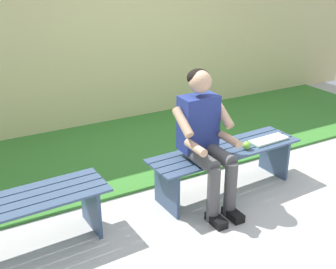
{
  "coord_description": "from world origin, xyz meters",
  "views": [
    {
      "loc": [
        2.23,
        2.88,
        2.1
      ],
      "look_at": [
        0.71,
        0.15,
        0.79
      ],
      "focal_mm": 44.55,
      "sensor_mm": 36.0,
      "label": 1
    }
  ],
  "objects_px": {
    "book_open": "(269,140)",
    "bench_far": "(2,218)",
    "apple": "(247,146)",
    "bench_near": "(225,159)",
    "person_seated": "(205,135)"
  },
  "relations": [
    {
      "from": "book_open",
      "to": "bench_far",
      "type": "bearing_deg",
      "value": -3.82
    },
    {
      "from": "bench_far",
      "to": "apple",
      "type": "height_order",
      "value": "apple"
    },
    {
      "from": "bench_near",
      "to": "book_open",
      "type": "height_order",
      "value": "book_open"
    },
    {
      "from": "apple",
      "to": "person_seated",
      "type": "bearing_deg",
      "value": -0.12
    },
    {
      "from": "apple",
      "to": "bench_near",
      "type": "bearing_deg",
      "value": -31.62
    },
    {
      "from": "book_open",
      "to": "person_seated",
      "type": "bearing_deg",
      "value": 0.73
    },
    {
      "from": "person_seated",
      "to": "book_open",
      "type": "relative_size",
      "value": 2.98
    },
    {
      "from": "bench_far",
      "to": "bench_near",
      "type": "bearing_deg",
      "value": -180.0
    },
    {
      "from": "bench_near",
      "to": "book_open",
      "type": "distance_m",
      "value": 0.5
    },
    {
      "from": "bench_near",
      "to": "apple",
      "type": "bearing_deg",
      "value": 148.38
    },
    {
      "from": "bench_far",
      "to": "apple",
      "type": "xyz_separation_m",
      "value": [
        -2.2,
        0.1,
        0.15
      ]
    },
    {
      "from": "person_seated",
      "to": "book_open",
      "type": "xyz_separation_m",
      "value": [
        -0.79,
        -0.05,
        -0.23
      ]
    },
    {
      "from": "bench_far",
      "to": "person_seated",
      "type": "bearing_deg",
      "value": 176.69
    },
    {
      "from": "bench_near",
      "to": "book_open",
      "type": "relative_size",
      "value": 3.77
    },
    {
      "from": "apple",
      "to": "book_open",
      "type": "distance_m",
      "value": 0.32
    }
  ]
}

